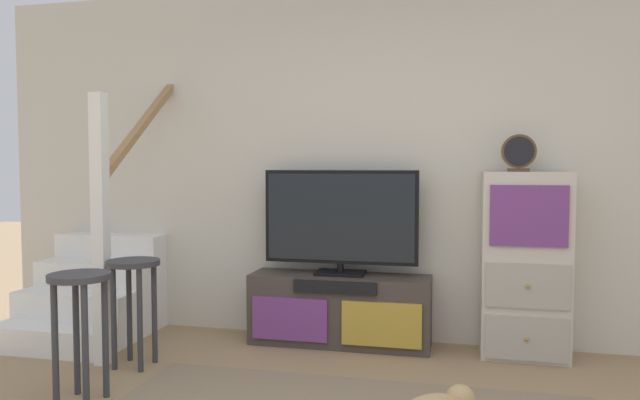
% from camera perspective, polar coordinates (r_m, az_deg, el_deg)
% --- Properties ---
extents(back_wall, '(6.40, 0.12, 2.70)m').
position_cam_1_polar(back_wall, '(4.56, 6.29, 3.61)').
color(back_wall, beige).
rests_on(back_wall, ground_plane).
extents(media_console, '(1.33, 0.38, 0.52)m').
position_cam_1_polar(media_console, '(4.47, 1.90, -10.49)').
color(media_console, '#423833').
rests_on(media_console, ground_plane).
extents(television, '(1.14, 0.22, 0.77)m').
position_cam_1_polar(television, '(4.38, 1.97, -1.87)').
color(television, black).
rests_on(television, media_console).
extents(side_cabinet, '(0.58, 0.38, 1.28)m').
position_cam_1_polar(side_cabinet, '(4.34, 19.06, -5.93)').
color(side_cabinet, beige).
rests_on(side_cabinet, ground_plane).
extents(desk_clock, '(0.23, 0.08, 0.25)m').
position_cam_1_polar(desk_clock, '(4.27, 18.53, 4.30)').
color(desk_clock, '#4C3823').
rests_on(desk_clock, side_cabinet).
extents(staircase, '(1.00, 1.36, 2.20)m').
position_cam_1_polar(staircase, '(5.18, -19.77, -7.51)').
color(staircase, white).
rests_on(staircase, ground_plane).
extents(bar_stool_near, '(0.34, 0.34, 0.73)m').
position_cam_1_polar(bar_stool_near, '(3.61, -22.04, -9.49)').
color(bar_stool_near, '#333338').
rests_on(bar_stool_near, ground_plane).
extents(bar_stool_far, '(0.34, 0.34, 0.71)m').
position_cam_1_polar(bar_stool_far, '(4.13, -17.42, -8.00)').
color(bar_stool_far, '#333338').
rests_on(bar_stool_far, ground_plane).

